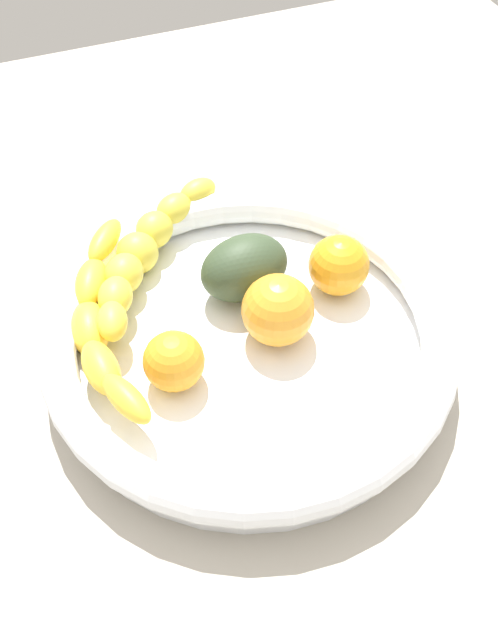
# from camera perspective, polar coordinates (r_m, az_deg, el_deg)

# --- Properties ---
(kitchen_counter) EXTENTS (1.20, 1.20, 0.03)m
(kitchen_counter) POSITION_cam_1_polar(r_m,az_deg,el_deg) (0.66, 0.00, -3.75)
(kitchen_counter) COLOR #ADA698
(kitchen_counter) RESTS_ON ground
(fruit_bowl) EXTENTS (0.36, 0.36, 0.05)m
(fruit_bowl) POSITION_cam_1_polar(r_m,az_deg,el_deg) (0.63, 0.00, -1.42)
(fruit_bowl) COLOR white
(fruit_bowl) RESTS_ON kitchen_counter
(banana_draped_left) EXTENTS (0.18, 0.16, 0.04)m
(banana_draped_left) POSITION_cam_1_polar(r_m,az_deg,el_deg) (0.68, -8.35, 5.44)
(banana_draped_left) COLOR yellow
(banana_draped_left) RESTS_ON fruit_bowl
(banana_draped_right) EXTENTS (0.24, 0.09, 0.04)m
(banana_draped_right) POSITION_cam_1_polar(r_m,az_deg,el_deg) (0.63, -11.90, -0.09)
(banana_draped_right) COLOR yellow
(banana_draped_right) RESTS_ON fruit_bowl
(orange_front) EXTENTS (0.05, 0.05, 0.05)m
(orange_front) POSITION_cam_1_polar(r_m,az_deg,el_deg) (0.59, -6.02, -3.29)
(orange_front) COLOR orange
(orange_front) RESTS_ON fruit_bowl
(orange_mid_left) EXTENTS (0.06, 0.06, 0.06)m
(orange_mid_left) POSITION_cam_1_polar(r_m,az_deg,el_deg) (0.62, 2.31, 0.79)
(orange_mid_left) COLOR orange
(orange_mid_left) RESTS_ON fruit_bowl
(orange_mid_right) EXTENTS (0.06, 0.06, 0.06)m
(orange_mid_right) POSITION_cam_1_polar(r_m,az_deg,el_deg) (0.66, 7.17, 4.35)
(orange_mid_right) COLOR orange
(orange_mid_right) RESTS_ON fruit_bowl
(avocado_dark) EXTENTS (0.07, 0.09, 0.06)m
(avocado_dark) POSITION_cam_1_polar(r_m,az_deg,el_deg) (0.65, -0.37, 4.19)
(avocado_dark) COLOR #35462D
(avocado_dark) RESTS_ON fruit_bowl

